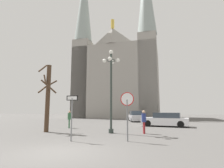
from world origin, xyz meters
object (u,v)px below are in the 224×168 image
object	(u,v)px
stop_sign	(127,107)
one_way_arrow_sign	(72,112)
pedestrian_standing	(69,118)
parked_car_far_silver	(136,116)
cathedral	(118,72)
street_lamp	(111,82)
bare_tree	(48,96)
parked_car_near_white	(165,120)
pedestrian_walking	(144,120)

from	to	relation	value
stop_sign	one_way_arrow_sign	bearing A→B (deg)	-171.84
pedestrian_standing	stop_sign	bearing A→B (deg)	-46.78
parked_car_far_silver	pedestrian_standing	world-z (taller)	pedestrian_standing
cathedral	street_lamp	world-z (taller)	cathedral
street_lamp	parked_car_far_silver	distance (m)	14.06
street_lamp	pedestrian_standing	bearing A→B (deg)	146.29
cathedral	bare_tree	xyz separation A→B (m)	(-2.30, -25.50, -7.00)
street_lamp	parked_car_near_white	bearing A→B (deg)	52.83
street_lamp	pedestrian_standing	distance (m)	6.04
cathedral	one_way_arrow_sign	world-z (taller)	cathedral
cathedral	stop_sign	distance (m)	30.08
one_way_arrow_sign	stop_sign	bearing A→B (deg)	8.16
bare_tree	pedestrian_walking	bearing A→B (deg)	1.36
parked_car_near_white	pedestrian_standing	xyz separation A→B (m)	(-9.06, -3.11, 0.30)
street_lamp	parked_car_near_white	xyz separation A→B (m)	(4.61, 6.08, -3.10)
stop_sign	street_lamp	xyz separation A→B (m)	(-1.46, 3.32, 1.89)
bare_tree	parked_car_far_silver	size ratio (longest dim) A/B	1.26
parked_car_near_white	parked_car_far_silver	distance (m)	8.19
street_lamp	bare_tree	world-z (taller)	street_lamp
street_lamp	bare_tree	xyz separation A→B (m)	(-5.07, -0.11, -0.98)
cathedral	parked_car_near_white	xyz separation A→B (m)	(7.38, -19.31, -9.13)
bare_tree	parked_car_far_silver	world-z (taller)	bare_tree
cathedral	pedestrian_walking	world-z (taller)	cathedral
parked_car_far_silver	pedestrian_standing	bearing A→B (deg)	-119.01
cathedral	parked_car_near_white	distance (m)	22.60
cathedral	stop_sign	world-z (taller)	cathedral
cathedral	parked_car_far_silver	distance (m)	15.44
bare_tree	pedestrian_standing	size ratio (longest dim) A/B	3.41
one_way_arrow_sign	street_lamp	xyz separation A→B (m)	(1.59, 3.75, 2.18)
stop_sign	bare_tree	xyz separation A→B (m)	(-6.53, 3.21, 0.92)
street_lamp	parked_car_far_silver	size ratio (longest dim) A/B	1.45
street_lamp	parked_car_far_silver	bearing A→B (deg)	83.86
parked_car_far_silver	pedestrian_walking	size ratio (longest dim) A/B	2.62
bare_tree	parked_car_far_silver	bearing A→B (deg)	64.57
street_lamp	bare_tree	bearing A→B (deg)	-178.74
cathedral	stop_sign	xyz separation A→B (m)	(4.23, -28.71, -7.92)
one_way_arrow_sign	pedestrian_standing	world-z (taller)	one_way_arrow_sign
bare_tree	pedestrian_walking	distance (m)	7.67
stop_sign	parked_car_near_white	world-z (taller)	stop_sign
street_lamp	pedestrian_walking	bearing A→B (deg)	1.59
one_way_arrow_sign	pedestrian_standing	xyz separation A→B (m)	(-2.86, 6.72, -0.63)
pedestrian_walking	street_lamp	bearing A→B (deg)	-178.41
pedestrian_standing	cathedral	bearing A→B (deg)	85.72
street_lamp	one_way_arrow_sign	bearing A→B (deg)	-112.94
stop_sign	pedestrian_standing	size ratio (longest dim) A/B	1.67
bare_tree	pedestrian_standing	xyz separation A→B (m)	(0.62, 3.08, -1.83)
bare_tree	parked_car_near_white	distance (m)	11.69
parked_car_near_white	bare_tree	bearing A→B (deg)	-147.39
parked_car_near_white	street_lamp	bearing A→B (deg)	-127.17
one_way_arrow_sign	parked_car_far_silver	distance (m)	17.69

